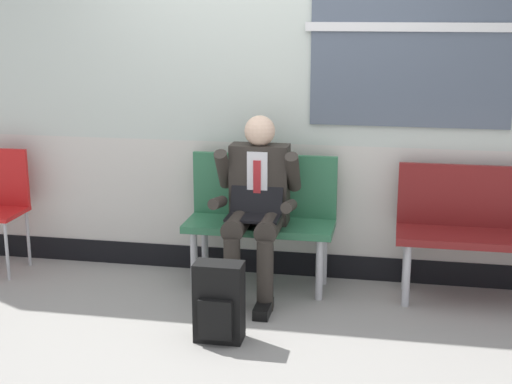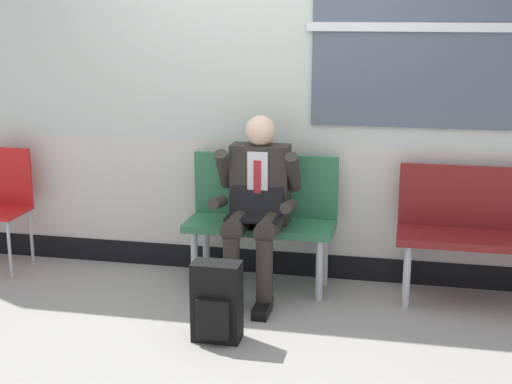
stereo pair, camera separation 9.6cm
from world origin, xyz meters
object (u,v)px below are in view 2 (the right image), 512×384
Objects in this scene: bench_with_person at (262,212)px; person_seated at (257,203)px; backpack at (217,303)px; folding_chair at (4,197)px; bench_empty at (489,225)px.

person_seated is at bearing -90.00° from bench_with_person.
backpack is 0.53× the size of folding_chair.
bench_with_person is 1.99m from folding_chair.
bench_empty is 1.32× the size of folding_chair.
bench_with_person is 1.01m from backpack.
person_seated reaches higher than backpack.
bench_empty is 3.53m from folding_chair.
backpack is at bearing -149.25° from bench_empty.
bench_with_person is 1.54m from bench_empty.
bench_with_person is at bearing 90.00° from person_seated.
bench_empty is at bearing 7.38° from person_seated.
folding_chair is (-1.99, 0.16, -0.11)m from person_seated.
bench_empty reaches higher than backpack.
person_seated is 1.35× the size of folding_chair.
folding_chair is at bearing -178.89° from bench_with_person.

